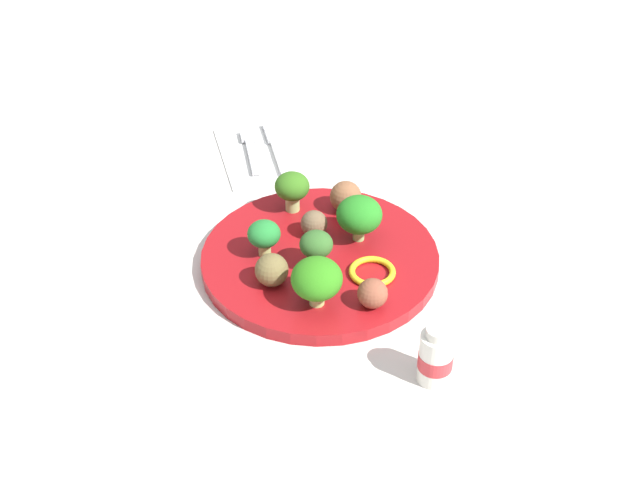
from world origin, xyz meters
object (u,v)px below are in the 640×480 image
at_px(plate, 320,259).
at_px(pepper_ring_mid_left, 372,272).
at_px(broccoli_floret_front_right, 316,246).
at_px(meatball_front_left, 314,224).
at_px(broccoli_floret_back_left, 293,187).
at_px(broccoli_floret_mid_right, 359,215).
at_px(napkin, 264,153).
at_px(knife, 276,146).
at_px(broccoli_floret_back_right, 264,235).
at_px(meatball_back_right, 272,270).
at_px(fork, 251,149).
at_px(yogurt_bottle, 436,357).
at_px(meatball_far_rim, 346,197).
at_px(broccoli_floret_far_rim, 317,279).
at_px(meatball_front_right, 373,293).

height_order(plate, pepper_ring_mid_left, pepper_ring_mid_left).
xyz_separation_m(broccoli_floret_front_right, meatball_front_left, (0.06, -0.02, -0.01)).
bearing_deg(broccoli_floret_back_left, broccoli_floret_mid_right, -148.73).
height_order(napkin, knife, knife).
bearing_deg(broccoli_floret_back_right, knife, -21.09).
xyz_separation_m(meatball_back_right, knife, (0.30, -0.10, -0.03)).
bearing_deg(napkin, meatball_back_right, 163.94).
bearing_deg(plate, broccoli_floret_back_left, -0.64).
xyz_separation_m(fork, yogurt_bottle, (-0.49, -0.04, 0.02)).
height_order(broccoli_floret_front_right, meatball_far_rim, broccoli_floret_front_right).
xyz_separation_m(broccoli_floret_far_rim, napkin, (0.34, -0.05, -0.05)).
height_order(meatball_back_right, napkin, meatball_back_right).
distance_m(fork, yogurt_bottle, 0.49).
bearing_deg(knife, broccoli_floret_back_right, 158.91).
height_order(plate, broccoli_floret_mid_right, broccoli_floret_mid_right).
distance_m(broccoli_floret_front_right, pepper_ring_mid_left, 0.07).
relative_size(broccoli_floret_far_rim, broccoli_floret_back_left, 1.09).
xyz_separation_m(meatball_front_left, meatball_far_rim, (0.04, -0.06, 0.00)).
relative_size(broccoli_floret_back_right, broccoli_floret_mid_right, 0.79).
bearing_deg(broccoli_floret_back_right, broccoli_floret_front_right, -131.19).
height_order(plate, yogurt_bottle, yogurt_bottle).
bearing_deg(napkin, broccoli_floret_mid_right, -171.42).
height_order(fork, yogurt_bottle, yogurt_bottle).
relative_size(broccoli_floret_back_right, meatball_back_right, 1.21).
xyz_separation_m(napkin, yogurt_bottle, (-0.48, -0.03, 0.03)).
bearing_deg(plate, meatball_back_right, 114.24).
bearing_deg(meatball_back_right, napkin, -16.06).
bearing_deg(broccoli_floret_far_rim, broccoli_floret_front_right, -20.14).
relative_size(meatball_front_left, meatball_front_right, 0.97).
distance_m(broccoli_floret_back_right, meatball_back_right, 0.05).
bearing_deg(knife, meatball_front_left, 173.18).
relative_size(broccoli_floret_front_right, meatball_back_right, 1.25).
relative_size(meatball_back_right, pepper_ring_mid_left, 0.71).
bearing_deg(meatball_back_right, broccoli_floret_mid_right, -71.19).
height_order(broccoli_floret_front_right, meatball_front_left, broccoli_floret_front_right).
bearing_deg(pepper_ring_mid_left, broccoli_floret_mid_right, -9.84).
distance_m(broccoli_floret_back_right, yogurt_bottle, 0.26).
relative_size(broccoli_floret_front_right, broccoli_floret_mid_right, 0.82).
bearing_deg(pepper_ring_mid_left, meatball_back_right, 76.99).
bearing_deg(meatball_front_left, napkin, -2.19).
distance_m(broccoli_floret_front_right, fork, 0.30).
distance_m(broccoli_floret_far_rim, pepper_ring_mid_left, 0.09).
bearing_deg(broccoli_floret_back_right, broccoli_floret_far_rim, -165.64).
distance_m(pepper_ring_mid_left, napkin, 0.32).
height_order(meatball_far_rim, pepper_ring_mid_left, meatball_far_rim).
distance_m(plate, knife, 0.27).
bearing_deg(broccoli_floret_back_left, yogurt_bottle, -172.68).
height_order(plate, broccoli_floret_far_rim, broccoli_floret_far_rim).
distance_m(broccoli_floret_back_left, knife, 0.18).
relative_size(plate, broccoli_floret_front_right, 5.91).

